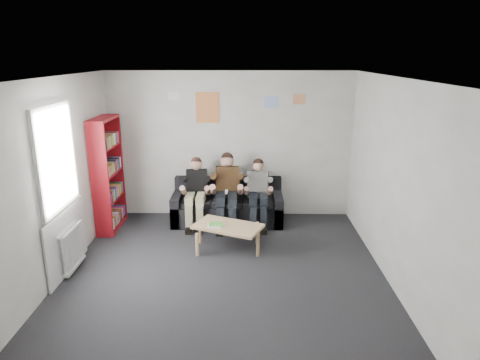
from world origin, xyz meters
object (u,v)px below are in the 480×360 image
(bookshelf, at_px, (108,174))
(person_left, at_px, (196,193))
(coffee_table, at_px, (228,228))
(person_right, at_px, (258,194))
(person_middle, at_px, (227,191))
(sofa, at_px, (228,207))

(bookshelf, height_order, person_left, bookshelf)
(coffee_table, bearing_deg, person_left, 121.03)
(person_right, bearing_deg, coffee_table, -106.28)
(bookshelf, bearing_deg, person_right, 3.75)
(coffee_table, xyz_separation_m, person_middle, (-0.06, 1.02, 0.28))
(sofa, relative_size, bookshelf, 1.01)
(sofa, xyz_separation_m, bookshelf, (-2.04, -0.34, 0.71))
(sofa, height_order, coffee_table, sofa)
(sofa, height_order, person_middle, person_middle)
(person_middle, xyz_separation_m, person_right, (0.55, 0.01, -0.04))
(person_left, bearing_deg, person_middle, -5.53)
(coffee_table, relative_size, person_left, 0.84)
(person_middle, bearing_deg, bookshelf, -179.88)
(sofa, distance_m, person_right, 0.67)
(sofa, relative_size, person_right, 1.66)
(person_left, relative_size, person_right, 1.02)
(coffee_table, distance_m, person_middle, 1.05)
(person_right, bearing_deg, person_left, -170.34)
(bookshelf, bearing_deg, person_left, 6.28)
(person_left, bearing_deg, person_right, -4.95)
(coffee_table, distance_m, person_right, 1.16)
(coffee_table, distance_m, person_left, 1.22)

